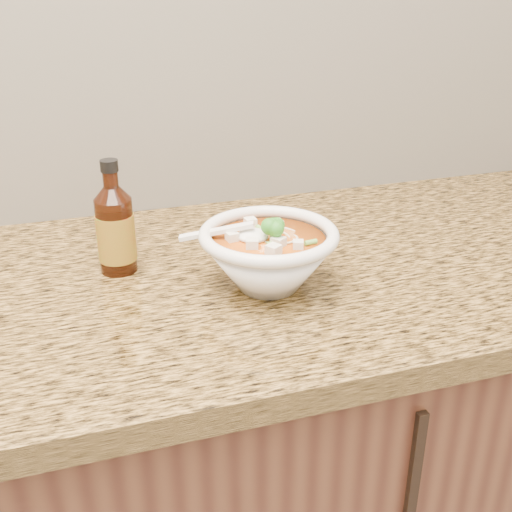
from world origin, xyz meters
name	(u,v)px	position (x,y,z in m)	size (l,w,h in m)	color
counter_slab	(17,309)	(0.00, 1.68, 0.88)	(4.00, 0.68, 0.04)	olive
soup_bowl	(268,257)	(0.37, 1.60, 0.95)	(0.23, 0.21, 0.12)	white
hot_sauce_bottle	(116,231)	(0.16, 1.72, 0.97)	(0.08, 0.08, 0.18)	#3F1608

